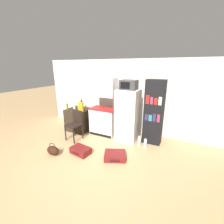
{
  "coord_description": "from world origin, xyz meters",
  "views": [
    {
      "loc": [
        2.02,
        -2.7,
        2.19
      ],
      "look_at": [
        0.25,
        0.85,
        0.97
      ],
      "focal_mm": 24.0,
      "sensor_mm": 36.0,
      "label": 1
    }
  ],
  "objects_px": {
    "bottle_clear_short": "(74,107)",
    "water_bottle_middle": "(145,143)",
    "refrigerator": "(128,116)",
    "cereal_box": "(81,107)",
    "bottle_amber_beer": "(79,105)",
    "suitcase_small_flat": "(115,156)",
    "bowl": "(82,108)",
    "kitchen_hutch": "(104,109)",
    "bookshelf": "(154,113)",
    "suitcase_large_flat": "(81,150)",
    "bottle_wine_dark": "(82,104)",
    "bottle_olive_oil": "(67,107)",
    "microwave": "(129,85)",
    "bottle_ketchup_red": "(79,107)",
    "bottle_milk_white": "(86,108)",
    "chair": "(75,122)",
    "handbag": "(53,150)",
    "side_table": "(79,119)",
    "water_bottle_front": "(139,141)"
  },
  "relations": [
    {
      "from": "bottle_clear_short",
      "to": "bottle_ketchup_red",
      "type": "bearing_deg",
      "value": 79.08
    },
    {
      "from": "bottle_olive_oil",
      "to": "refrigerator",
      "type": "bearing_deg",
      "value": 7.78
    },
    {
      "from": "bottle_amber_beer",
      "to": "bottle_wine_dark",
      "type": "distance_m",
      "value": 0.12
    },
    {
      "from": "bottle_wine_dark",
      "to": "bottle_olive_oil",
      "type": "xyz_separation_m",
      "value": [
        -0.23,
        -0.48,
        -0.02
      ]
    },
    {
      "from": "bottle_ketchup_red",
      "to": "water_bottle_middle",
      "type": "distance_m",
      "value": 2.56
    },
    {
      "from": "cereal_box",
      "to": "suitcase_large_flat",
      "type": "distance_m",
      "value": 1.57
    },
    {
      "from": "bookshelf",
      "to": "suitcase_small_flat",
      "type": "relative_size",
      "value": 2.88
    },
    {
      "from": "suitcase_small_flat",
      "to": "water_bottle_middle",
      "type": "xyz_separation_m",
      "value": [
        0.53,
        0.86,
        0.05
      ]
    },
    {
      "from": "bottle_milk_white",
      "to": "bottle_ketchup_red",
      "type": "relative_size",
      "value": 0.98
    },
    {
      "from": "cereal_box",
      "to": "water_bottle_middle",
      "type": "xyz_separation_m",
      "value": [
        2.2,
        -0.02,
        -0.78
      ]
    },
    {
      "from": "kitchen_hutch",
      "to": "cereal_box",
      "type": "relative_size",
      "value": 6.18
    },
    {
      "from": "side_table",
      "to": "bottle_ketchup_red",
      "type": "distance_m",
      "value": 0.45
    },
    {
      "from": "side_table",
      "to": "suitcase_large_flat",
      "type": "height_order",
      "value": "side_table"
    },
    {
      "from": "bottle_clear_short",
      "to": "water_bottle_middle",
      "type": "height_order",
      "value": "bottle_clear_short"
    },
    {
      "from": "kitchen_hutch",
      "to": "suitcase_small_flat",
      "type": "height_order",
      "value": "kitchen_hutch"
    },
    {
      "from": "bottle_ketchup_red",
      "to": "bowl",
      "type": "distance_m",
      "value": 0.13
    },
    {
      "from": "bottle_olive_oil",
      "to": "suitcase_small_flat",
      "type": "height_order",
      "value": "bottle_olive_oil"
    },
    {
      "from": "kitchen_hutch",
      "to": "bookshelf",
      "type": "bearing_deg",
      "value": 3.32
    },
    {
      "from": "bottle_amber_beer",
      "to": "bottle_ketchup_red",
      "type": "distance_m",
      "value": 0.23
    },
    {
      "from": "bottle_olive_oil",
      "to": "water_bottle_middle",
      "type": "xyz_separation_m",
      "value": [
        2.71,
        0.06,
        -0.74
      ]
    },
    {
      "from": "water_bottle_middle",
      "to": "bowl",
      "type": "bearing_deg",
      "value": 173.1
    },
    {
      "from": "side_table",
      "to": "bottle_wine_dark",
      "type": "relative_size",
      "value": 2.54
    },
    {
      "from": "side_table",
      "to": "microwave",
      "type": "relative_size",
      "value": 1.64
    },
    {
      "from": "bookshelf",
      "to": "bottle_wine_dark",
      "type": "relative_size",
      "value": 6.17
    },
    {
      "from": "bottle_wine_dark",
      "to": "cereal_box",
      "type": "relative_size",
      "value": 1.0
    },
    {
      "from": "microwave",
      "to": "bottle_ketchup_red",
      "type": "xyz_separation_m",
      "value": [
        -1.82,
        0.01,
        -0.86
      ]
    },
    {
      "from": "bottle_amber_beer",
      "to": "suitcase_small_flat",
      "type": "relative_size",
      "value": 0.29
    },
    {
      "from": "refrigerator",
      "to": "water_bottle_middle",
      "type": "height_order",
      "value": "refrigerator"
    },
    {
      "from": "bottle_amber_beer",
      "to": "suitcase_large_flat",
      "type": "xyz_separation_m",
      "value": [
        1.16,
        -1.49,
        -0.75
      ]
    },
    {
      "from": "bottle_milk_white",
      "to": "handbag",
      "type": "bearing_deg",
      "value": -85.0
    },
    {
      "from": "microwave",
      "to": "bottle_olive_oil",
      "type": "height_order",
      "value": "microwave"
    },
    {
      "from": "cereal_box",
      "to": "bottle_olive_oil",
      "type": "bearing_deg",
      "value": -170.97
    },
    {
      "from": "bottle_wine_dark",
      "to": "handbag",
      "type": "bearing_deg",
      "value": -76.08
    },
    {
      "from": "bottle_amber_beer",
      "to": "water_bottle_middle",
      "type": "bearing_deg",
      "value": -9.35
    },
    {
      "from": "bottle_amber_beer",
      "to": "water_bottle_front",
      "type": "relative_size",
      "value": 0.56
    },
    {
      "from": "refrigerator",
      "to": "microwave",
      "type": "height_order",
      "value": "microwave"
    },
    {
      "from": "microwave",
      "to": "suitcase_small_flat",
      "type": "distance_m",
      "value": 1.95
    },
    {
      "from": "bookshelf",
      "to": "bottle_amber_beer",
      "type": "bearing_deg",
      "value": 178.88
    },
    {
      "from": "chair",
      "to": "handbag",
      "type": "bearing_deg",
      "value": -79.16
    },
    {
      "from": "bookshelf",
      "to": "suitcase_large_flat",
      "type": "bearing_deg",
      "value": -136.6
    },
    {
      "from": "water_bottle_middle",
      "to": "suitcase_small_flat",
      "type": "bearing_deg",
      "value": -121.73
    },
    {
      "from": "refrigerator",
      "to": "bottle_olive_oil",
      "type": "bearing_deg",
      "value": -172.22
    },
    {
      "from": "kitchen_hutch",
      "to": "suitcase_large_flat",
      "type": "height_order",
      "value": "kitchen_hutch"
    },
    {
      "from": "refrigerator",
      "to": "cereal_box",
      "type": "distance_m",
      "value": 1.59
    },
    {
      "from": "bottle_milk_white",
      "to": "bottle_olive_oil",
      "type": "bearing_deg",
      "value": -150.2
    },
    {
      "from": "bottle_milk_white",
      "to": "cereal_box",
      "type": "xyz_separation_m",
      "value": [
        -0.04,
        -0.23,
        0.09
      ]
    },
    {
      "from": "suitcase_small_flat",
      "to": "water_bottle_front",
      "type": "distance_m",
      "value": 0.96
    },
    {
      "from": "microwave",
      "to": "suitcase_large_flat",
      "type": "relative_size",
      "value": 0.85
    },
    {
      "from": "bookshelf",
      "to": "suitcase_small_flat",
      "type": "xyz_separation_m",
      "value": [
        -0.63,
        -1.23,
        -0.85
      ]
    },
    {
      "from": "side_table",
      "to": "bottle_milk_white",
      "type": "bearing_deg",
      "value": 15.56
    }
  ]
}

